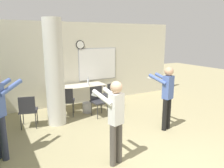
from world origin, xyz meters
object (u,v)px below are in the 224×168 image
Objects in this scene: chair_table_front at (98,99)px; person_playing_front at (115,116)px; chair_table_right at (110,93)px; chair_table_left at (67,100)px; person_playing_side at (167,93)px; bottle_on_table at (88,82)px; chair_near_pillar at (28,109)px; folding_table at (79,87)px.

chair_table_front is 2.60m from person_playing_front.
chair_table_right and chair_table_left have the same top height.
chair_table_front is 0.54× the size of person_playing_side.
chair_table_left is 0.94m from chair_table_front.
person_playing_front is at bearing -159.38° from person_playing_side.
bottle_on_table is 2.19m from chair_near_pillar.
bottle_on_table is at bearing 21.28° from chair_near_pillar.
chair_near_pillar is 0.55× the size of person_playing_front.
chair_table_right is at bearing 63.14° from person_playing_front.
chair_table_front is at bearing 71.15° from person_playing_front.
chair_table_front is 2.07m from person_playing_side.
person_playing_side is (1.31, -2.70, 0.25)m from folding_table.
chair_near_pillar is at bearing 178.10° from chair_table_front.
person_playing_front reaches higher than chair_table_left.
chair_table_right is at bearing -0.03° from chair_table_left.
person_playing_front is at bearing -99.83° from folding_table.
chair_table_left is (-1.45, 0.00, 0.00)m from chair_table_right.
bottle_on_table reaches higher than chair_near_pillar.
bottle_on_table reaches higher than folding_table.
chair_near_pillar is (-1.73, -0.92, -0.19)m from folding_table.
person_playing_side is (1.07, -1.72, 0.44)m from chair_table_front.
person_playing_side is at bearing -30.37° from chair_near_pillar.
chair_table_left is at bearing 90.20° from person_playing_front.
chair_near_pillar is at bearing -162.92° from chair_table_left.
bottle_on_table is 0.19× the size of person_playing_front.
person_playing_front reaches higher than chair_near_pillar.
person_playing_front is (-0.59, -3.42, 0.23)m from folding_table.
chair_near_pillar is at bearing -151.92° from folding_table.
chair_near_pillar is (-2.02, -0.79, -0.35)m from bottle_on_table.
chair_near_pillar and chair_table_front have the same top height.
folding_table is 2.01× the size of chair_table_right.
chair_near_pillar is at bearing 149.63° from person_playing_side.
person_playing_side is at bearing -48.09° from chair_table_left.
chair_table_right is (0.85, -0.58, -0.19)m from folding_table.
chair_table_front is 0.55× the size of person_playing_front.
person_playing_front is at bearing -108.85° from chair_table_front.
person_playing_front is at bearing -116.86° from chair_table_right.
chair_table_front is at bearing 121.95° from person_playing_side.
folding_table is 2.01× the size of chair_table_front.
person_playing_side reaches higher than chair_table_front.
chair_near_pillar is (-1.13, -0.35, 0.00)m from chair_table_left.
chair_table_left is at bearing 131.91° from person_playing_side.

